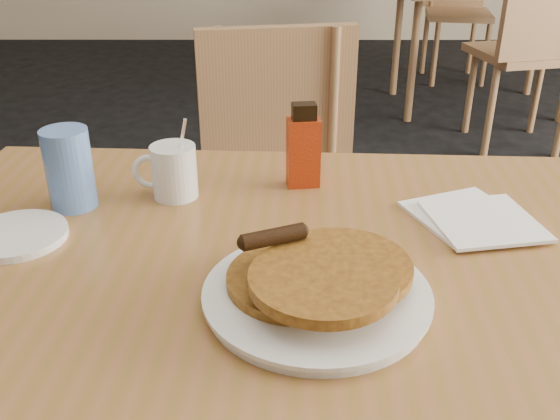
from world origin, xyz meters
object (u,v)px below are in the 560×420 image
object	(u,v)px
syrup_bottle	(303,148)
pancake_plate	(318,286)
main_table	(290,280)
blue_tumbler	(69,169)
chair_neighbor_near	(535,35)
coffee_mug	(173,170)
chair_main_far	(277,178)

from	to	relation	value
syrup_bottle	pancake_plate	bearing A→B (deg)	-95.57
main_table	blue_tumbler	world-z (taller)	blue_tumbler
chair_neighbor_near	pancake_plate	bearing A→B (deg)	-128.82
syrup_bottle	blue_tumbler	world-z (taller)	syrup_bottle
pancake_plate	coffee_mug	bearing A→B (deg)	126.60
chair_neighbor_near	blue_tumbler	world-z (taller)	chair_neighbor_near
chair_main_far	chair_neighbor_near	xyz separation A→B (m)	(1.23, 1.57, 0.05)
pancake_plate	coffee_mug	world-z (taller)	coffee_mug
pancake_plate	syrup_bottle	bearing A→B (deg)	91.29
chair_main_far	syrup_bottle	bearing A→B (deg)	-94.11
chair_main_far	coffee_mug	xyz separation A→B (m)	(-0.17, -0.52, 0.25)
syrup_bottle	main_table	bearing A→B (deg)	-102.78
pancake_plate	coffee_mug	distance (m)	0.39
chair_main_far	syrup_bottle	distance (m)	0.55
chair_main_far	pancake_plate	size ratio (longest dim) A/B	3.13
pancake_plate	syrup_bottle	size ratio (longest dim) A/B	1.94
main_table	chair_main_far	xyz separation A→B (m)	(-0.02, 0.72, -0.16)
syrup_bottle	coffee_mug	bearing A→B (deg)	-175.12
chair_neighbor_near	coffee_mug	world-z (taller)	chair_neighbor_near
main_table	chair_neighbor_near	xyz separation A→B (m)	(1.21, 2.29, -0.11)
main_table	pancake_plate	xyz separation A→B (m)	(0.03, -0.11, 0.07)
chair_main_far	syrup_bottle	world-z (taller)	chair_main_far
chair_main_far	blue_tumbler	distance (m)	0.71
chair_neighbor_near	syrup_bottle	size ratio (longest dim) A/B	6.63
coffee_mug	main_table	bearing A→B (deg)	-64.56
chair_main_far	chair_neighbor_near	size ratio (longest dim) A/B	0.92
chair_neighbor_near	syrup_bottle	world-z (taller)	chair_neighbor_near
main_table	coffee_mug	world-z (taller)	coffee_mug
main_table	chair_neighbor_near	world-z (taller)	chair_neighbor_near
pancake_plate	main_table	bearing A→B (deg)	106.59
chair_neighbor_near	pancake_plate	size ratio (longest dim) A/B	3.42
pancake_plate	chair_main_far	bearing A→B (deg)	93.94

